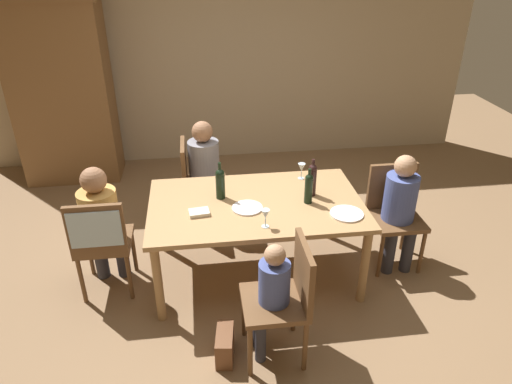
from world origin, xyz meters
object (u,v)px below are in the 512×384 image
(person_man_guest, at_px, (400,205))
(wine_bottle_dark_red, at_px, (312,179))
(armoire_cabinet, at_px, (62,92))
(chair_left_end, at_px, (100,236))
(dinner_plate_host, at_px, (247,208))
(wine_glass_centre, at_px, (302,168))
(chair_far_left, at_px, (196,178))
(chair_near, at_px, (287,293))
(person_man_bearded, at_px, (101,220))
(chair_right_end, at_px, (394,208))
(wine_bottle_short_olive, at_px, (309,187))
(dining_table, at_px, (256,210))
(dinner_plate_guest_left, at_px, (347,214))
(person_child_small, at_px, (271,292))
(person_woman_host, at_px, (207,167))
(wine_glass_near_left, at_px, (265,215))
(wine_bottle_tall_green, at_px, (220,183))
(handbag, at_px, (225,345))

(person_man_guest, relative_size, wine_bottle_dark_red, 3.27)
(armoire_cabinet, distance_m, person_man_guest, 4.03)
(chair_left_end, distance_m, dinner_plate_host, 1.20)
(wine_glass_centre, bearing_deg, chair_far_left, 150.89)
(dinner_plate_host, bearing_deg, chair_far_left, 111.73)
(chair_near, bearing_deg, person_man_guest, -52.79)
(person_man_bearded, distance_m, dinner_plate_host, 1.19)
(armoire_cabinet, height_order, chair_left_end, armoire_cabinet)
(chair_right_end, xyz_separation_m, wine_bottle_short_olive, (-0.84, -0.14, 0.34))
(wine_bottle_dark_red, relative_size, wine_glass_centre, 2.23)
(dining_table, distance_m, dinner_plate_guest_left, 0.75)
(person_child_small, bearing_deg, wine_bottle_short_olive, -27.57)
(chair_left_end, relative_size, dinner_plate_host, 3.67)
(person_woman_host, relative_size, person_man_guest, 1.05)
(dinner_plate_host, bearing_deg, wine_glass_near_left, -70.03)
(armoire_cabinet, xyz_separation_m, chair_left_end, (0.72, -2.42, -0.50))
(dining_table, relative_size, wine_glass_centre, 11.94)
(armoire_cabinet, xyz_separation_m, person_man_bearded, (0.72, -2.27, -0.44))
(chair_near, height_order, wine_bottle_tall_green, wine_bottle_tall_green)
(armoire_cabinet, height_order, wine_bottle_tall_green, armoire_cabinet)
(person_man_guest, bearing_deg, armoire_cabinet, -35.43)
(wine_bottle_short_olive, height_order, handbag, wine_bottle_short_olive)
(wine_bottle_short_olive, relative_size, wine_glass_centre, 2.07)
(chair_left_end, relative_size, person_man_guest, 0.85)
(chair_near, height_order, wine_bottle_dark_red, wine_bottle_dark_red)
(wine_glass_centre, bearing_deg, dining_table, -140.37)
(wine_bottle_short_olive, bearing_deg, person_child_small, -117.57)
(chair_left_end, relative_size, handbag, 3.29)
(armoire_cabinet, bearing_deg, wine_bottle_dark_red, -41.84)
(person_woman_host, bearing_deg, chair_left_end, -40.53)
(armoire_cabinet, bearing_deg, chair_right_end, -34.09)
(armoire_cabinet, bearing_deg, person_man_guest, -35.43)
(person_woman_host, distance_m, person_child_small, 1.88)
(wine_glass_centre, distance_m, dinner_plate_host, 0.74)
(chair_left_end, bearing_deg, wine_bottle_short_olive, 2.35)
(person_man_bearded, relative_size, wine_glass_near_left, 7.62)
(armoire_cabinet, distance_m, wine_bottle_dark_red, 3.33)
(dining_table, relative_size, person_man_bearded, 1.57)
(person_woman_host, distance_m, person_man_guest, 1.90)
(person_woman_host, height_order, person_man_guest, person_woman_host)
(chair_right_end, relative_size, wine_glass_near_left, 6.17)
(chair_far_left, bearing_deg, person_man_guest, 61.63)
(wine_bottle_tall_green, xyz_separation_m, wine_glass_centre, (0.76, 0.27, -0.04))
(dining_table, bearing_deg, wine_bottle_dark_red, 8.45)
(chair_right_end, bearing_deg, wine_bottle_tall_green, -1.31)
(person_man_bearded, height_order, wine_glass_centre, person_man_bearded)
(armoire_cabinet, bearing_deg, wine_bottle_short_olive, -44.14)
(chair_far_left, height_order, wine_glass_near_left, chair_far_left)
(chair_far_left, bearing_deg, wine_bottle_dark_red, 48.98)
(chair_far_left, relative_size, person_child_small, 0.98)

